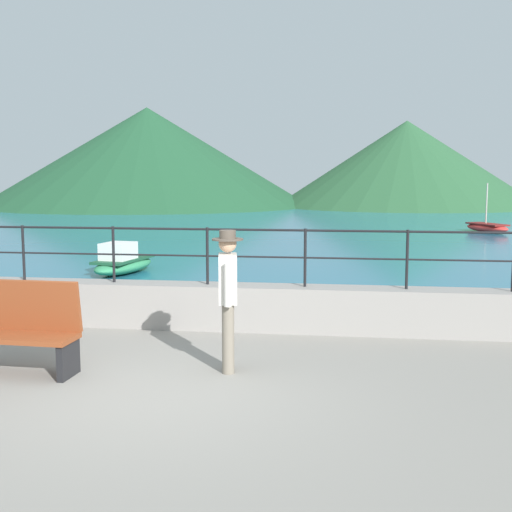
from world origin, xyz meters
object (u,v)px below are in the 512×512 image
at_px(boat_1, 487,227).
at_px(boat_2, 123,262).
at_px(person_walking, 228,293).
at_px(bench_main, 11,327).

height_order(boat_1, boat_2, boat_1).
bearing_deg(person_walking, boat_2, 118.32).
xyz_separation_m(bench_main, boat_2, (-1.27, 7.64, -0.23)).
xyz_separation_m(bench_main, person_walking, (2.64, 0.38, 0.42)).
distance_m(bench_main, person_walking, 2.70).
relative_size(bench_main, person_walking, 0.98).
relative_size(boat_1, boat_2, 1.02).
height_order(person_walking, boat_2, person_walking).
distance_m(bench_main, boat_2, 7.75).
height_order(person_walking, boat_1, boat_1).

